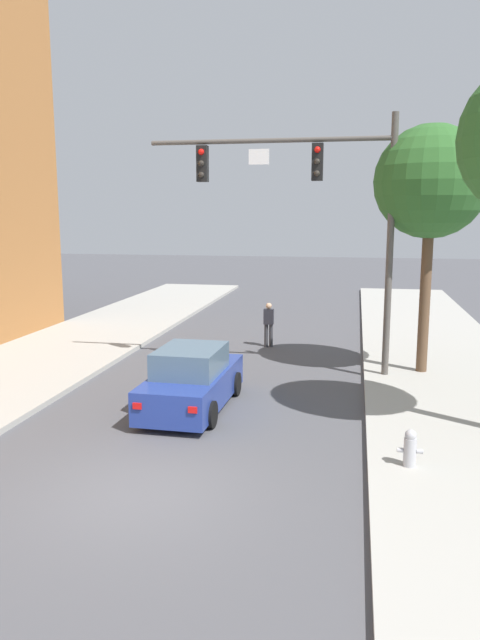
# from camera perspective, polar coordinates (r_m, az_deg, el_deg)

# --- Properties ---
(ground_plane) EXTENTS (120.00, 120.00, 0.00)m
(ground_plane) POSITION_cam_1_polar(r_m,az_deg,el_deg) (11.28, -9.59, -15.75)
(ground_plane) COLOR #4C4C51
(traffic_signal_mast) EXTENTS (7.19, 0.38, 7.50)m
(traffic_signal_mast) POSITION_cam_1_polar(r_m,az_deg,el_deg) (18.08, 7.44, 11.47)
(traffic_signal_mast) COLOR #514C47
(traffic_signal_mast) RESTS_ON sidewalk_right
(car_lead_blue) EXTENTS (1.92, 4.28, 1.60)m
(car_lead_blue) POSITION_cam_1_polar(r_m,az_deg,el_deg) (15.38, -4.52, -5.71)
(car_lead_blue) COLOR navy
(car_lead_blue) RESTS_ON ground
(pedestrian_crossing_road) EXTENTS (0.36, 0.22, 1.64)m
(pedestrian_crossing_road) POSITION_cam_1_polar(r_m,az_deg,el_deg) (22.39, 2.71, -0.23)
(pedestrian_crossing_road) COLOR #333338
(pedestrian_crossing_road) RESTS_ON ground
(fire_hydrant) EXTENTS (0.48, 0.24, 0.72)m
(fire_hydrant) POSITION_cam_1_polar(r_m,az_deg,el_deg) (12.14, 15.67, -11.48)
(fire_hydrant) COLOR #B2B2B7
(fire_hydrant) RESTS_ON sidewalk_right
(street_tree_second) EXTENTS (3.27, 3.27, 7.26)m
(street_tree_second) POSITION_cam_1_polar(r_m,az_deg,el_deg) (18.77, 17.48, 12.14)
(street_tree_second) COLOR brown
(street_tree_second) RESTS_ON sidewalk_right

